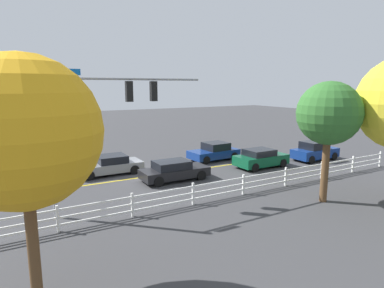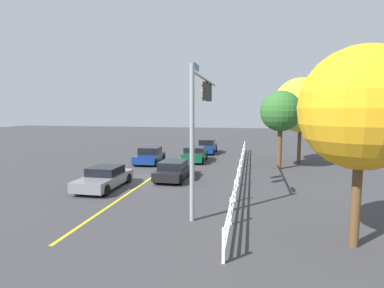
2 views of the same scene
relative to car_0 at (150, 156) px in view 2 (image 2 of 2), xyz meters
The scene contains 12 objects.
ground_plane 6.77m from the car_0, 17.44° to the left, with size 120.00×120.00×0.00m, color #38383A.
lane_center_stripe 3.22m from the car_0, 39.78° to the left, with size 28.00×0.16×0.01m, color gold.
signal_assembly 13.21m from the car_0, 30.82° to the left, with size 7.71×0.38×6.76m.
car_0 is the anchor object (origin of this frame).
car_1 6.65m from the car_0, 33.49° to the left, with size 4.40×1.93×1.30m.
car_2 4.13m from the car_0, 113.24° to the left, with size 4.06×2.03×1.38m.
car_3 8.22m from the car_0, 149.76° to the left, with size 3.97×1.83×1.55m.
car_4 8.72m from the car_0, ahead, with size 4.47×2.05×1.31m.
white_rail_fence 8.80m from the car_0, 67.11° to the left, with size 26.10×0.10×1.15m.
tree_0 19.46m from the car_0, 41.02° to the left, with size 4.15×4.15×6.90m.
tree_1 11.79m from the car_0, 87.49° to the left, with size 3.22×3.22×6.27m.
tree_2 14.09m from the car_0, 101.78° to the left, with size 4.79×4.79×7.56m.
Camera 2 is at (18.97, 6.88, 4.78)m, focal length 28.28 mm.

